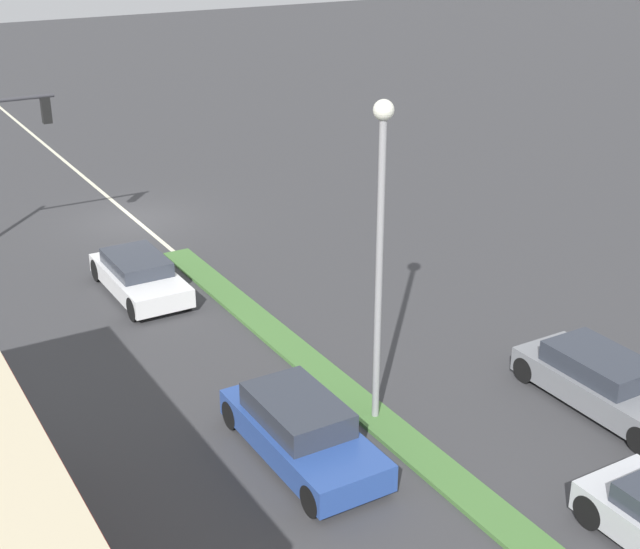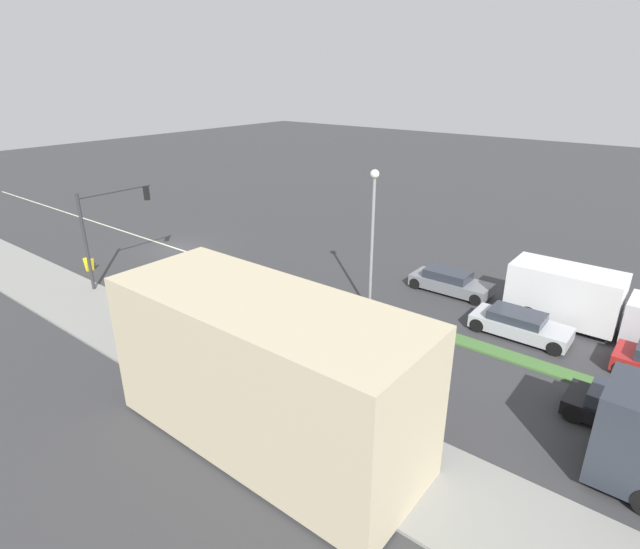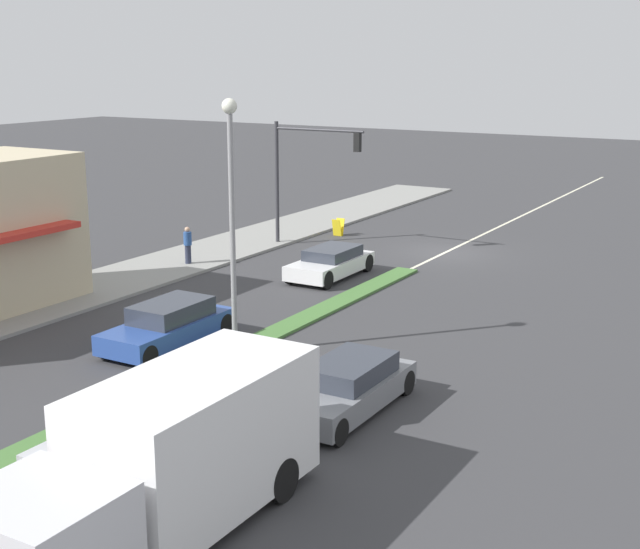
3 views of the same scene
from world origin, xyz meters
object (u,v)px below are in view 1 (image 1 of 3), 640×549
object	(u,v)px
van_white	(139,276)
suv_grey	(603,382)
coupe_blue	(301,430)
street_lamp	(380,226)

from	to	relation	value
van_white	suv_grey	xyz separation A→B (m)	(-7.20, 11.84, 0.03)
coupe_blue	suv_grey	world-z (taller)	coupe_blue
coupe_blue	suv_grey	xyz separation A→B (m)	(-7.20, 1.82, -0.02)
coupe_blue	van_white	xyz separation A→B (m)	(0.00, -10.02, -0.05)
street_lamp	van_white	bearing A→B (deg)	-77.12
van_white	suv_grey	size ratio (longest dim) A/B	0.95
street_lamp	coupe_blue	distance (m)	4.70
suv_grey	coupe_blue	bearing A→B (deg)	-14.19
street_lamp	suv_grey	bearing A→B (deg)	156.08
coupe_blue	suv_grey	bearing A→B (deg)	165.81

